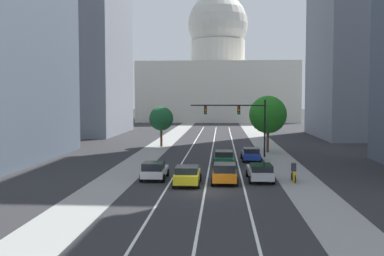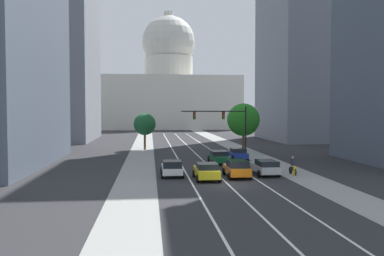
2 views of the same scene
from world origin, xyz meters
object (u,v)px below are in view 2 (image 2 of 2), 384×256
at_px(capitol_building, 169,89).
at_px(car_silver, 264,167).
at_px(fire_hydrant, 295,171).
at_px(cyclist, 293,166).
at_px(car_white, 172,168).
at_px(car_yellow, 207,171).
at_px(car_blue, 238,153).
at_px(car_green, 219,157).
at_px(street_tree_near_left, 145,124).
at_px(street_tree_far_right, 243,120).
at_px(car_orange, 237,168).
at_px(traffic_signal_mast, 225,121).

bearing_deg(capitol_building, car_silver, -87.47).
xyz_separation_m(fire_hydrant, cyclist, (-0.00, 0.48, 0.39)).
bearing_deg(car_white, car_silver, -90.18).
height_order(car_yellow, car_blue, car_yellow).
bearing_deg(car_white, car_green, -35.28).
bearing_deg(fire_hydrant, car_yellow, -170.95).
bearing_deg(cyclist, capitol_building, 1.40).
distance_m(car_silver, cyclist, 2.64).
relative_size(car_silver, street_tree_near_left, 0.86).
xyz_separation_m(car_silver, street_tree_far_right, (2.56, 19.33, 3.89)).
xyz_separation_m(capitol_building, car_blue, (4.31, -86.04, -12.31)).
bearing_deg(fire_hydrant, car_orange, -175.57).
bearing_deg(fire_hydrant, cyclist, 90.24).
bearing_deg(traffic_signal_mast, car_blue, -72.35).
bearing_deg(capitol_building, cyclist, -85.95).
height_order(fire_hydrant, cyclist, cyclist).
height_order(car_yellow, car_green, car_yellow).
distance_m(car_silver, car_blue, 11.51).
xyz_separation_m(car_orange, street_tree_far_right, (5.44, 20.55, 3.83)).
relative_size(car_yellow, fire_hydrant, 4.62).
bearing_deg(capitol_building, car_green, -89.08).
distance_m(traffic_signal_mast, fire_hydrant, 16.32).
relative_size(car_silver, street_tree_far_right, 0.68).
bearing_deg(fire_hydrant, car_blue, 102.04).
distance_m(street_tree_near_left, street_tree_far_right, 15.00).
height_order(traffic_signal_mast, cyclist, traffic_signal_mast).
relative_size(car_yellow, street_tree_near_left, 0.76).
bearing_deg(car_blue, car_orange, 166.39).
height_order(car_yellow, car_silver, car_yellow).
bearing_deg(street_tree_near_left, car_orange, -71.88).
xyz_separation_m(car_green, traffic_signal_mast, (1.90, 6.44, 3.86)).
bearing_deg(car_silver, street_tree_near_left, 23.79).
bearing_deg(capitol_building, car_white, -92.53).
height_order(car_white, street_tree_near_left, street_tree_near_left).
height_order(car_orange, car_green, car_orange).
height_order(capitol_building, car_yellow, capitol_building).
distance_m(car_white, street_tree_near_left, 25.09).
xyz_separation_m(car_blue, fire_hydrant, (2.62, -12.30, -0.27)).
relative_size(car_silver, traffic_signal_mast, 0.56).
bearing_deg(car_white, street_tree_near_left, 6.45).
xyz_separation_m(capitol_building, car_orange, (1.44, -98.77, -12.22)).
bearing_deg(car_silver, car_blue, -0.88).
height_order(car_green, car_silver, car_green).
bearing_deg(cyclist, street_tree_far_right, -2.48).
bearing_deg(car_white, street_tree_far_right, -30.02).
distance_m(car_blue, street_tree_far_right, 9.11).
bearing_deg(car_yellow, capitol_building, -0.97).
distance_m(car_orange, traffic_signal_mast, 16.36).
height_order(car_yellow, street_tree_far_right, street_tree_far_right).
xyz_separation_m(car_green, street_tree_far_right, (5.44, 11.19, 3.89)).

